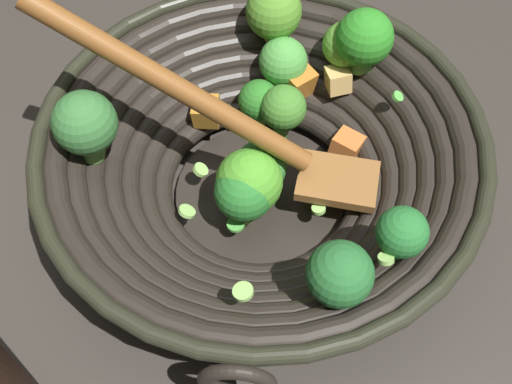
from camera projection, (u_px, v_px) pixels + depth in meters
The scene contains 2 objects.
ground_plane at pixel (260, 198), 0.62m from camera, with size 4.00×4.00×0.00m, color #332D28.
wok at pixel (262, 156), 0.56m from camera, with size 0.41×0.39×0.22m.
Camera 1 is at (-0.30, -0.13, 0.52)m, focal length 45.18 mm.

